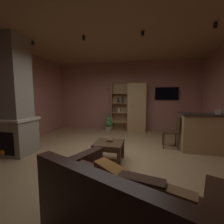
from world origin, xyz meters
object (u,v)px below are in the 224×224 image
at_px(stone_fireplace, 11,102).
at_px(coffee_table, 109,146).
at_px(bookshelf_cabinet, 134,108).
at_px(leather_couch, 124,211).
at_px(wall_mounted_tv, 167,94).
at_px(table_book_1, 110,140).
at_px(dining_chair, 173,129).
at_px(tissue_box, 218,112).
at_px(potted_floor_plant, 109,124).
at_px(kitchen_bar_counter, 211,133).
at_px(table_book_0, 111,141).

xyz_separation_m(stone_fireplace, coffee_table, (2.48, 0.03, -0.94)).
bearing_deg(bookshelf_cabinet, leather_couch, -87.48).
distance_m(coffee_table, wall_mounted_tv, 3.76).
distance_m(coffee_table, table_book_1, 0.13).
bearing_deg(dining_chair, coffee_table, -141.06).
xyz_separation_m(stone_fireplace, dining_chair, (4.04, 1.29, -0.77)).
distance_m(tissue_box, potted_floor_plant, 3.78).
bearing_deg(coffee_table, kitchen_bar_counter, 24.72).
bearing_deg(leather_couch, potted_floor_plant, 105.55).
relative_size(table_book_0, dining_chair, 0.12).
bearing_deg(leather_couch, tissue_box, 54.66).
xyz_separation_m(potted_floor_plant, wall_mounted_tv, (2.31, 0.32, 1.25)).
height_order(coffee_table, table_book_0, table_book_0).
xyz_separation_m(kitchen_bar_counter, dining_chair, (-0.90, 0.13, 0.02)).
xyz_separation_m(table_book_0, table_book_1, (-0.03, -0.00, 0.03)).
relative_size(bookshelf_cabinet, coffee_table, 3.17).
xyz_separation_m(tissue_box, dining_chair, (-1.00, 0.15, -0.53)).
bearing_deg(stone_fireplace, table_book_1, 1.42).
distance_m(stone_fireplace, potted_floor_plant, 3.53).
bearing_deg(table_book_1, stone_fireplace, -178.58).
height_order(dining_chair, potted_floor_plant, dining_chair).
height_order(bookshelf_cabinet, dining_chair, bookshelf_cabinet).
distance_m(table_book_1, dining_chair, 1.98).
relative_size(bookshelf_cabinet, kitchen_bar_counter, 1.30).
distance_m(dining_chair, potted_floor_plant, 2.78).
bearing_deg(wall_mounted_tv, stone_fireplace, -141.87).
bearing_deg(stone_fireplace, coffee_table, 0.74).
xyz_separation_m(kitchen_bar_counter, coffee_table, (-2.45, -1.13, -0.15)).
bearing_deg(table_book_0, kitchen_bar_counter, 24.47).
distance_m(potted_floor_plant, wall_mounted_tv, 2.65).
xyz_separation_m(coffee_table, table_book_1, (0.01, 0.03, 0.13)).
bearing_deg(dining_chair, stone_fireplace, -162.30).
bearing_deg(potted_floor_plant, stone_fireplace, -121.57).
relative_size(kitchen_bar_counter, wall_mounted_tv, 1.68).
xyz_separation_m(bookshelf_cabinet, table_book_0, (-0.32, -2.94, -0.52)).
xyz_separation_m(table_book_0, wall_mounted_tv, (1.57, 3.15, 1.10)).
height_order(tissue_box, wall_mounted_tv, wall_mounted_tv).
bearing_deg(leather_couch, stone_fireplace, 151.16).
bearing_deg(dining_chair, table_book_0, -141.05).
bearing_deg(wall_mounted_tv, dining_chair, -91.51).
bearing_deg(stone_fireplace, dining_chair, 17.70).
bearing_deg(leather_couch, wall_mounted_tv, 77.92).
relative_size(bookshelf_cabinet, tissue_box, 16.42).
height_order(tissue_box, leather_couch, tissue_box).
distance_m(tissue_box, coffee_table, 2.87).
distance_m(kitchen_bar_counter, dining_chair, 0.91).
distance_m(tissue_box, table_book_0, 2.80).
bearing_deg(kitchen_bar_counter, tissue_box, -11.45).
relative_size(coffee_table, wall_mounted_tv, 0.69).
distance_m(table_book_0, table_book_1, 0.04).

